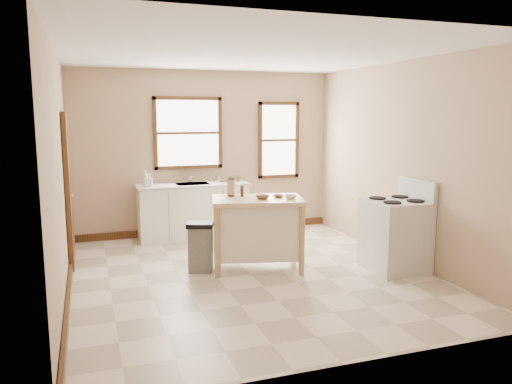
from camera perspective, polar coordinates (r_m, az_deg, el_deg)
floor at (r=6.59m, az=-0.61°, el=-9.41°), size 5.00×5.00×0.00m
ceiling at (r=6.30m, az=-0.65°, el=15.56°), size 5.00×5.00×0.00m
wall_back at (r=8.69m, az=-5.80°, el=4.45°), size 4.50×0.04×2.80m
wall_left at (r=5.99m, az=-21.55°, el=1.85°), size 0.04×5.00×2.80m
wall_right at (r=7.31m, az=16.41°, el=3.28°), size 0.04×5.00×2.80m
window_main at (r=8.59m, az=-7.76°, el=6.70°), size 1.17×0.06×1.22m
window_side at (r=9.06m, az=2.60°, el=5.93°), size 0.77×0.06×1.37m
door_left at (r=7.32m, az=-20.64°, el=0.32°), size 0.06×0.90×2.10m
baseboard_back at (r=8.87m, az=-5.62°, el=-4.23°), size 4.50×0.04×0.12m
baseboard_left at (r=6.28m, az=-20.56°, el=-10.36°), size 0.04×5.00×0.12m
sink_counter at (r=8.46m, az=-7.21°, el=-2.12°), size 1.86×0.62×0.92m
faucet at (r=8.55m, az=-7.53°, el=1.85°), size 0.03×0.03×0.22m
soap_bottle_a at (r=8.17m, az=-12.53°, el=1.53°), size 0.13×0.13×0.26m
soap_bottle_b at (r=8.20m, az=-12.09°, el=1.35°), size 0.11×0.11×0.20m
dish_rack at (r=8.54m, az=-3.28°, el=1.49°), size 0.47×0.41×0.10m
kitchen_island at (r=6.70m, az=0.16°, el=-4.78°), size 1.33×1.01×0.97m
knife_block at (r=6.76m, az=-2.87°, el=0.38°), size 0.13×0.13×0.20m
pepper_grinder at (r=6.70m, az=-1.60°, el=0.09°), size 0.05×0.05×0.15m
bowl_a at (r=6.54m, az=0.73°, el=-0.58°), size 0.26×0.26×0.05m
bowl_b at (r=6.66m, az=2.59°, el=-0.47°), size 0.20×0.20×0.04m
bowl_c at (r=6.56m, az=3.96°, el=-0.55°), size 0.18×0.18×0.05m
trash_bin at (r=6.67m, az=-6.34°, el=-6.26°), size 0.42×0.39×0.66m
gas_stove at (r=6.90m, az=15.60°, el=-3.67°), size 0.76×0.77×1.22m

